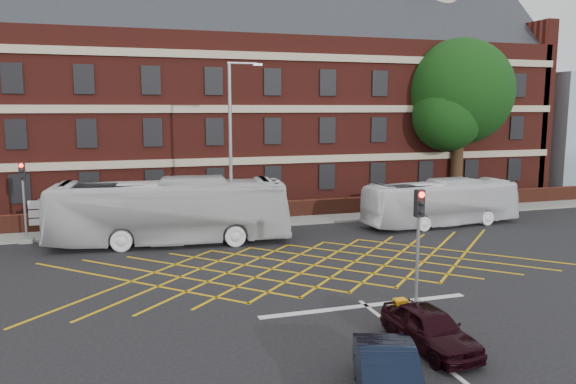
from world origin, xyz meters
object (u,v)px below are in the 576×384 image
object	(u,v)px
car_navy	(388,378)
traffic_light_far	(25,210)
street_lamp	(232,179)
bus_left	(170,211)
traffic_light_near	(417,260)
bus_right	(441,203)
deciduous_tree	(459,99)
car_maroon	(430,328)
direction_signs	(40,214)
utility_cabinet	(400,313)

from	to	relation	value
car_navy	traffic_light_far	xyz separation A→B (m)	(-10.65, 20.47, 1.09)
car_navy	street_lamp	distance (m)	18.12
bus_left	traffic_light_near	xyz separation A→B (m)	(7.33, -12.42, 0.04)
traffic_light_near	traffic_light_far	world-z (taller)	same
bus_right	traffic_light_far	xyz separation A→B (m)	(-23.39, 2.66, 0.38)
street_lamp	deciduous_tree	bearing A→B (deg)	21.54
car_navy	car_maroon	world-z (taller)	car_navy
bus_right	car_navy	size ratio (longest dim) A/B	2.45
direction_signs	traffic_light_far	bearing A→B (deg)	-132.26
bus_left	utility_cabinet	world-z (taller)	bus_left
bus_right	direction_signs	world-z (taller)	bus_right
traffic_light_near	utility_cabinet	world-z (taller)	traffic_light_near
traffic_light_far	deciduous_tree	bearing A→B (deg)	9.46
car_maroon	street_lamp	distance (m)	15.93
direction_signs	deciduous_tree	bearing A→B (deg)	8.34
deciduous_tree	traffic_light_near	size ratio (longest dim) A/B	2.85
bus_left	deciduous_tree	bearing A→B (deg)	-64.58
bus_right	car_navy	bearing A→B (deg)	140.40
car_navy	utility_cabinet	bearing A→B (deg)	77.49
direction_signs	bus_left	bearing A→B (deg)	-25.48
car_maroon	street_lamp	size ratio (longest dim) A/B	0.39
deciduous_tree	utility_cabinet	xyz separation A→B (m)	(-16.18, -21.18, -7.22)
car_navy	direction_signs	bearing A→B (deg)	134.75
bus_right	traffic_light_far	size ratio (longest dim) A/B	2.33
deciduous_tree	bus_right	bearing A→B (deg)	-128.65
bus_right	direction_signs	xyz separation A→B (m)	(-22.77, 3.34, -0.01)
car_navy	utility_cabinet	size ratio (longest dim) A/B	4.29
bus_left	traffic_light_far	world-z (taller)	traffic_light_far
deciduous_tree	street_lamp	world-z (taller)	deciduous_tree
utility_cabinet	car_navy	bearing A→B (deg)	-121.87
bus_left	direction_signs	world-z (taller)	bus_left
bus_right	deciduous_tree	distance (m)	11.56
bus_left	traffic_light_near	size ratio (longest dim) A/B	2.90
street_lamp	direction_signs	xyz separation A→B (m)	(-9.97, 3.22, -1.91)
traffic_light_far	car_navy	bearing A→B (deg)	-62.50
car_navy	street_lamp	bearing A→B (deg)	109.56
bus_right	street_lamp	distance (m)	12.93
deciduous_tree	direction_signs	bearing A→B (deg)	-171.66
deciduous_tree	traffic_light_near	bearing A→B (deg)	-126.76
car_maroon	utility_cabinet	world-z (taller)	car_maroon
traffic_light_near	traffic_light_far	bearing A→B (deg)	134.44
bus_right	street_lamp	bearing A→B (deg)	85.40
traffic_light_far	traffic_light_near	bearing A→B (deg)	-45.56
deciduous_tree	direction_signs	world-z (taller)	deciduous_tree
bus_left	car_maroon	xyz separation A→B (m)	(5.99, -15.51, -1.09)
bus_left	traffic_light_far	distance (m)	7.72
bus_left	deciduous_tree	world-z (taller)	deciduous_tree
traffic_light_far	street_lamp	world-z (taller)	street_lamp
traffic_light_near	street_lamp	xyz separation A→B (m)	(-4.04, 12.38, 1.52)
street_lamp	traffic_light_far	bearing A→B (deg)	166.54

